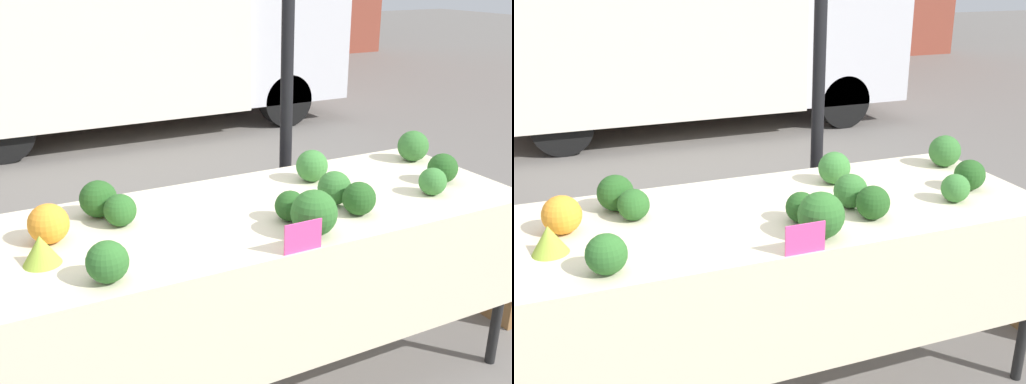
# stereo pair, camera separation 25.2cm
# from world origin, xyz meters

# --- Properties ---
(ground_plane) EXTENTS (40.00, 40.00, 0.00)m
(ground_plane) POSITION_xyz_m (0.00, 0.00, 0.00)
(ground_plane) COLOR slate
(tent_pole) EXTENTS (0.07, 0.07, 2.77)m
(tent_pole) POSITION_xyz_m (0.56, 0.73, 1.39)
(tent_pole) COLOR black
(tent_pole) RESTS_ON ground_plane
(parked_truck) EXTENTS (4.95, 2.30, 2.73)m
(parked_truck) POSITION_xyz_m (0.79, 5.23, 1.42)
(parked_truck) COLOR silver
(parked_truck) RESTS_ON ground_plane
(market_table) EXTENTS (2.39, 0.89, 0.91)m
(market_table) POSITION_xyz_m (0.00, -0.07, 0.80)
(market_table) COLOR beige
(market_table) RESTS_ON ground_plane
(orange_cauliflower) EXTENTS (0.15, 0.15, 0.15)m
(orange_cauliflower) POSITION_xyz_m (-0.84, 0.06, 0.98)
(orange_cauliflower) COLOR orange
(orange_cauliflower) RESTS_ON market_table
(romanesco_head) EXTENTS (0.13, 0.13, 0.11)m
(romanesco_head) POSITION_xyz_m (-0.89, -0.10, 0.96)
(romanesco_head) COLOR #93B238
(romanesco_head) RESTS_ON market_table
(broccoli_head_0) EXTENTS (0.14, 0.14, 0.14)m
(broccoli_head_0) POSITION_xyz_m (-0.71, -0.33, 0.98)
(broccoli_head_0) COLOR #2D6628
(broccoli_head_0) RESTS_ON market_table
(broccoli_head_1) EXTENTS (0.15, 0.15, 0.15)m
(broccoli_head_1) POSITION_xyz_m (0.33, -0.10, 0.98)
(broccoli_head_1) COLOR #336B2D
(broccoli_head_1) RESTS_ON market_table
(broccoli_head_2) EXTENTS (0.13, 0.13, 0.13)m
(broccoli_head_2) POSITION_xyz_m (0.79, -0.20, 0.97)
(broccoli_head_2) COLOR #387533
(broccoli_head_2) RESTS_ON market_table
(broccoli_head_3) EXTENTS (0.13, 0.13, 0.13)m
(broccoli_head_3) POSITION_xyz_m (0.07, -0.17, 0.97)
(broccoli_head_3) COLOR #23511E
(broccoli_head_3) RESTS_ON market_table
(broccoli_head_4) EXTENTS (0.15, 0.15, 0.15)m
(broccoli_head_4) POSITION_xyz_m (0.40, 0.20, 0.99)
(broccoli_head_4) COLOR #387533
(broccoli_head_4) RESTS_ON market_table
(broccoli_head_5) EXTENTS (0.16, 0.16, 0.16)m
(broccoli_head_5) POSITION_xyz_m (1.05, 0.23, 0.99)
(broccoli_head_5) COLOR #336B2D
(broccoli_head_5) RESTS_ON market_table
(broccoli_head_6) EXTENTS (0.13, 0.13, 0.13)m
(broccoli_head_6) POSITION_xyz_m (-0.56, 0.10, 0.97)
(broccoli_head_6) COLOR #285B23
(broccoli_head_6) RESTS_ON market_table
(broccoli_head_7) EXTENTS (0.14, 0.14, 0.14)m
(broccoli_head_7) POSITION_xyz_m (0.36, -0.24, 0.98)
(broccoli_head_7) COLOR #23511E
(broccoli_head_7) RESTS_ON market_table
(broccoli_head_8) EXTENTS (0.18, 0.18, 0.18)m
(broccoli_head_8) POSITION_xyz_m (0.08, -0.33, 1.00)
(broccoli_head_8) COLOR #2D6628
(broccoli_head_8) RESTS_ON market_table
(broccoli_head_9) EXTENTS (0.15, 0.15, 0.15)m
(broccoli_head_9) POSITION_xyz_m (-0.61, 0.23, 0.99)
(broccoli_head_9) COLOR #23511E
(broccoli_head_9) RESTS_ON market_table
(broccoli_head_10) EXTENTS (0.14, 0.14, 0.14)m
(broccoli_head_10) POSITION_xyz_m (0.95, -0.10, 0.98)
(broccoli_head_10) COLOR #23511E
(broccoli_head_10) RESTS_ON market_table
(price_sign) EXTENTS (0.16, 0.01, 0.12)m
(price_sign) POSITION_xyz_m (-0.03, -0.43, 0.97)
(price_sign) COLOR #EF4793
(price_sign) RESTS_ON market_table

